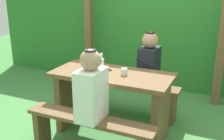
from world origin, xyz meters
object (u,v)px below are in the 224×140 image
Objects in this scene: bench_far at (129,92)px; person_white_shirt at (91,88)px; bottle_left at (101,66)px; cell_phone at (106,71)px; drinking_glass at (124,72)px; bottle_right at (94,61)px; bench_near at (90,129)px; person_black_coat at (149,62)px; picnic_table at (112,93)px.

person_white_shirt is at bearing -88.46° from bench_far.
bottle_left is 1.78× the size of cell_phone.
bottle_right is at bearing 169.33° from drinking_glass.
bench_near is 5.63× the size of bottle_left.
bench_near is 0.75m from cell_phone.
bench_near is 1.95× the size of person_black_coat.
bench_far is 0.70m from cell_phone.
person_black_coat is (0.28, 0.56, 0.27)m from picnic_table.
person_black_coat is at bearing 77.36° from drinking_glass.
picnic_table is 0.45m from bottle_right.
picnic_table is 1.00× the size of bench_far.
bottle_left is (-0.36, -0.65, 0.08)m from person_black_coat.
person_black_coat reaches higher than bottle_right.
person_black_coat reaches higher than bench_near.
bottle_left is 0.16m from cell_phone.
picnic_table is at bearing -179.89° from drinking_glass.
bench_near is at bearing -103.90° from person_black_coat.
bench_far is at bearing 82.31° from bottle_left.
person_black_coat is (0.25, 1.11, 0.00)m from person_white_shirt.
cell_phone reaches higher than bench_far.
bottle_left reaches higher than drinking_glass.
drinking_glass is at bearing -102.64° from person_black_coat.
person_white_shirt and person_black_coat have the same top height.
person_black_coat is 0.73m from bottle_right.
drinking_glass is (0.15, -0.56, 0.48)m from bench_far.
bench_far is 6.04× the size of bottle_right.
picnic_table is 1.00× the size of bench_near.
bench_far is 0.54m from person_black_coat.
bottle_right reaches higher than picnic_table.
bottle_right is (-0.27, 0.08, 0.35)m from picnic_table.
person_white_shirt is (0.03, -0.56, 0.27)m from picnic_table.
picnic_table reaches higher than bench_near.
picnic_table is 6.04× the size of bottle_right.
bottle_right is at bearing 136.44° from bottle_left.
picnic_table is 0.59m from bench_far.
cell_phone is (0.18, -0.05, -0.09)m from bottle_right.
person_black_coat is 0.57m from drinking_glass.
bottle_left is at bearing -132.78° from picnic_table.
person_black_coat reaches higher than picnic_table.
bench_near is at bearing -90.00° from picnic_table.
person_white_shirt is 0.71m from bottle_right.
drinking_glass is (-0.12, -0.56, 0.02)m from person_black_coat.
person_black_coat is at bearing -0.69° from bench_far.
person_black_coat is 9.55× the size of drinking_glass.
cell_phone is (-0.01, 0.13, -0.10)m from bottle_left.
drinking_glass is (0.15, 0.00, 0.29)m from picnic_table.
cell_phone is (-0.10, 0.03, 0.26)m from picnic_table.
bench_far is (0.00, 0.56, -0.19)m from picnic_table.
bottle_right is (-0.18, 0.18, -0.01)m from bottle_left.
bench_far is (0.00, 1.12, 0.00)m from bench_near.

